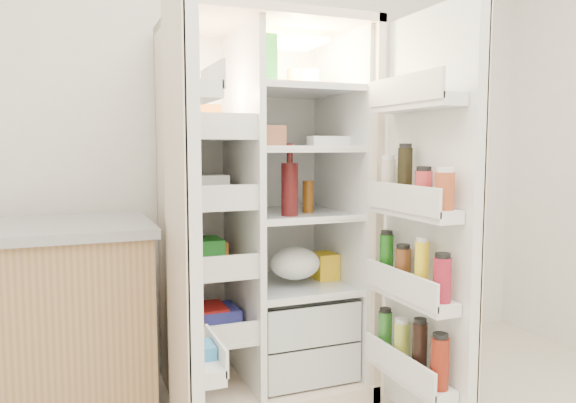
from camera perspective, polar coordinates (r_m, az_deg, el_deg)
name	(u,v)px	position (r m, az deg, el deg)	size (l,w,h in m)	color
wall_back	(221,121)	(2.99, -7.01, 8.36)	(4.00, 0.02, 2.70)	white
refrigerator	(264,241)	(2.73, -2.54, -4.11)	(0.92, 0.70, 1.80)	beige
freezer_door	(184,235)	(2.00, -10.85, -3.48)	(0.15, 0.40, 1.72)	white
fridge_door	(426,231)	(2.31, 14.25, -2.97)	(0.17, 0.58, 1.72)	white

